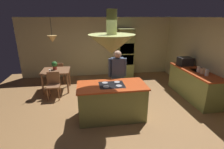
{
  "coord_description": "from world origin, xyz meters",
  "views": [
    {
      "loc": [
        -0.61,
        -4.19,
        2.57
      ],
      "look_at": [
        0.1,
        0.4,
        1.0
      ],
      "focal_mm": 27.55,
      "sensor_mm": 36.0,
      "label": 1
    }
  ],
  "objects_px": {
    "kitchen_island": "(112,101)",
    "canister_tea": "(199,69)",
    "dining_table": "(56,73)",
    "potted_plant_on_table": "(55,65)",
    "oven_tower": "(125,53)",
    "chair_by_back_wall": "(59,71)",
    "canister_sugar": "(203,71)",
    "chair_facing_island": "(53,83)",
    "canister_flour": "(207,73)",
    "person_at_island": "(117,75)",
    "cup_on_table": "(50,71)",
    "microwave_on_counter": "(185,61)"
  },
  "relations": [
    {
      "from": "dining_table",
      "to": "chair_facing_island",
      "type": "bearing_deg",
      "value": -90.0
    },
    {
      "from": "oven_tower",
      "to": "canister_tea",
      "type": "distance_m",
      "value": 3.14
    },
    {
      "from": "cup_on_table",
      "to": "chair_by_back_wall",
      "type": "bearing_deg",
      "value": 79.45
    },
    {
      "from": "oven_tower",
      "to": "person_at_island",
      "type": "distance_m",
      "value": 2.66
    },
    {
      "from": "dining_table",
      "to": "chair_by_back_wall",
      "type": "bearing_deg",
      "value": 90.0
    },
    {
      "from": "dining_table",
      "to": "chair_facing_island",
      "type": "height_order",
      "value": "chair_facing_island"
    },
    {
      "from": "dining_table",
      "to": "potted_plant_on_table",
      "type": "distance_m",
      "value": 0.29
    },
    {
      "from": "oven_tower",
      "to": "microwave_on_counter",
      "type": "bearing_deg",
      "value": -46.15
    },
    {
      "from": "potted_plant_on_table",
      "to": "cup_on_table",
      "type": "distance_m",
      "value": 0.34
    },
    {
      "from": "chair_by_back_wall",
      "to": "canister_sugar",
      "type": "height_order",
      "value": "canister_sugar"
    },
    {
      "from": "kitchen_island",
      "to": "canister_flour",
      "type": "xyz_separation_m",
      "value": [
        2.84,
        0.27,
        0.56
      ]
    },
    {
      "from": "chair_by_back_wall",
      "to": "potted_plant_on_table",
      "type": "xyz_separation_m",
      "value": [
        -0.03,
        -0.57,
        0.42
      ]
    },
    {
      "from": "oven_tower",
      "to": "person_at_island",
      "type": "bearing_deg",
      "value": -107.98
    },
    {
      "from": "dining_table",
      "to": "cup_on_table",
      "type": "distance_m",
      "value": 0.31
    },
    {
      "from": "oven_tower",
      "to": "cup_on_table",
      "type": "relative_size",
      "value": 23.24
    },
    {
      "from": "potted_plant_on_table",
      "to": "canister_tea",
      "type": "bearing_deg",
      "value": -18.62
    },
    {
      "from": "canister_tea",
      "to": "microwave_on_counter",
      "type": "xyz_separation_m",
      "value": [
        0.0,
        0.8,
        0.06
      ]
    },
    {
      "from": "oven_tower",
      "to": "kitchen_island",
      "type": "bearing_deg",
      "value": -108.74
    },
    {
      "from": "cup_on_table",
      "to": "microwave_on_counter",
      "type": "relative_size",
      "value": 0.2
    },
    {
      "from": "chair_facing_island",
      "to": "chair_by_back_wall",
      "type": "bearing_deg",
      "value": 90.0
    },
    {
      "from": "chair_facing_island",
      "to": "chair_by_back_wall",
      "type": "distance_m",
      "value": 1.29
    },
    {
      "from": "kitchen_island",
      "to": "potted_plant_on_table",
      "type": "height_order",
      "value": "potted_plant_on_table"
    },
    {
      "from": "chair_facing_island",
      "to": "canister_sugar",
      "type": "height_order",
      "value": "canister_sugar"
    },
    {
      "from": "potted_plant_on_table",
      "to": "canister_flour",
      "type": "xyz_separation_m",
      "value": [
        4.57,
        -1.9,
        0.1
      ]
    },
    {
      "from": "cup_on_table",
      "to": "kitchen_island",
      "type": "bearing_deg",
      "value": -45.41
    },
    {
      "from": "canister_sugar",
      "to": "canister_flour",
      "type": "bearing_deg",
      "value": -90.0
    },
    {
      "from": "oven_tower",
      "to": "canister_tea",
      "type": "height_order",
      "value": "oven_tower"
    },
    {
      "from": "chair_facing_island",
      "to": "canister_tea",
      "type": "bearing_deg",
      "value": -10.23
    },
    {
      "from": "canister_flour",
      "to": "canister_sugar",
      "type": "bearing_deg",
      "value": 90.0
    },
    {
      "from": "oven_tower",
      "to": "chair_by_back_wall",
      "type": "distance_m",
      "value": 2.89
    },
    {
      "from": "dining_table",
      "to": "person_at_island",
      "type": "height_order",
      "value": "person_at_island"
    },
    {
      "from": "canister_flour",
      "to": "canister_sugar",
      "type": "relative_size",
      "value": 1.13
    },
    {
      "from": "cup_on_table",
      "to": "canister_flour",
      "type": "bearing_deg",
      "value": -18.95
    },
    {
      "from": "potted_plant_on_table",
      "to": "person_at_island",
      "type": "bearing_deg",
      "value": -36.02
    },
    {
      "from": "chair_by_back_wall",
      "to": "canister_sugar",
      "type": "relative_size",
      "value": 5.0
    },
    {
      "from": "chair_facing_island",
      "to": "person_at_island",
      "type": "bearing_deg",
      "value": -20.56
    },
    {
      "from": "dining_table",
      "to": "potted_plant_on_table",
      "type": "height_order",
      "value": "potted_plant_on_table"
    },
    {
      "from": "chair_by_back_wall",
      "to": "canister_flour",
      "type": "xyz_separation_m",
      "value": [
        4.54,
        -2.47,
        0.52
      ]
    },
    {
      "from": "dining_table",
      "to": "canister_flour",
      "type": "xyz_separation_m",
      "value": [
        4.54,
        -1.83,
        0.38
      ]
    },
    {
      "from": "chair_by_back_wall",
      "to": "canister_sugar",
      "type": "bearing_deg",
      "value": 153.2
    },
    {
      "from": "microwave_on_counter",
      "to": "cup_on_table",
      "type": "bearing_deg",
      "value": 174.47
    },
    {
      "from": "canister_flour",
      "to": "canister_tea",
      "type": "relative_size",
      "value": 1.17
    },
    {
      "from": "chair_by_back_wall",
      "to": "microwave_on_counter",
      "type": "relative_size",
      "value": 1.89
    },
    {
      "from": "dining_table",
      "to": "potted_plant_on_table",
      "type": "bearing_deg",
      "value": 114.97
    },
    {
      "from": "canister_tea",
      "to": "microwave_on_counter",
      "type": "distance_m",
      "value": 0.8
    },
    {
      "from": "kitchen_island",
      "to": "oven_tower",
      "type": "bearing_deg",
      "value": 71.26
    },
    {
      "from": "kitchen_island",
      "to": "canister_tea",
      "type": "relative_size",
      "value": 10.47
    },
    {
      "from": "dining_table",
      "to": "cup_on_table",
      "type": "height_order",
      "value": "cup_on_table"
    },
    {
      "from": "cup_on_table",
      "to": "chair_facing_island",
      "type": "bearing_deg",
      "value": -69.75
    },
    {
      "from": "chair_facing_island",
      "to": "cup_on_table",
      "type": "distance_m",
      "value": 0.55
    }
  ]
}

